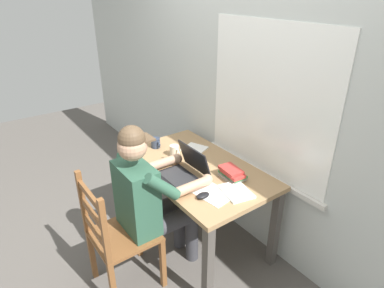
{
  "coord_description": "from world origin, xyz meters",
  "views": [
    {
      "loc": [
        1.8,
        -1.34,
        2.01
      ],
      "look_at": [
        0.02,
        -0.05,
        0.95
      ],
      "focal_mm": 30.76,
      "sensor_mm": 36.0,
      "label": 1
    }
  ],
  "objects": [
    {
      "name": "coffee_mug_dark",
      "position": [
        -0.48,
        -0.08,
        0.77
      ],
      "size": [
        0.12,
        0.08,
        0.09
      ],
      "color": "#2D384C",
      "rests_on": "desk"
    },
    {
      "name": "book_stack_main",
      "position": [
        0.3,
        0.11,
        0.77
      ],
      "size": [
        0.21,
        0.15,
        0.08
      ],
      "color": "gray",
      "rests_on": "desk"
    },
    {
      "name": "paper_pile_near_laptop",
      "position": [
        0.38,
        -0.12,
        0.73
      ],
      "size": [
        0.28,
        0.23,
        0.0
      ],
      "primitive_type": "cube",
      "rotation": [
        0.0,
        0.0,
        0.15
      ],
      "color": "white",
      "rests_on": "desk"
    },
    {
      "name": "wooden_chair",
      "position": [
        0.08,
        -0.73,
        0.45
      ],
      "size": [
        0.42,
        0.42,
        0.93
      ],
      "color": "brown",
      "rests_on": "ground"
    },
    {
      "name": "ground_plane",
      "position": [
        0.0,
        0.0,
        0.0
      ],
      "size": [
        8.0,
        8.0,
        0.0
      ],
      "primitive_type": "plane",
      "color": "#56514C"
    },
    {
      "name": "back_wall",
      "position": [
        0.01,
        0.45,
        1.3
      ],
      "size": [
        6.0,
        0.08,
        2.6
      ],
      "color": "beige",
      "rests_on": "ground"
    },
    {
      "name": "paper_pile_back_corner",
      "position": [
        0.45,
        0.01,
        0.73
      ],
      "size": [
        0.26,
        0.22,
        0.01
      ],
      "primitive_type": "cube",
      "rotation": [
        0.0,
        0.0,
        -0.21
      ],
      "color": "white",
      "rests_on": "desk"
    },
    {
      "name": "paper_pile_side",
      "position": [
        -0.24,
        0.17,
        0.73
      ],
      "size": [
        0.24,
        0.24,
        0.01
      ],
      "primitive_type": "cube",
      "rotation": [
        0.0,
        0.0,
        0.39
      ],
      "color": "white",
      "rests_on": "desk"
    },
    {
      "name": "computer_mouse",
      "position": [
        0.37,
        -0.21,
        0.74
      ],
      "size": [
        0.06,
        0.1,
        0.03
      ],
      "primitive_type": "ellipsoid",
      "color": "black",
      "rests_on": "desk"
    },
    {
      "name": "laptop",
      "position": [
        0.08,
        -0.16,
        0.78
      ],
      "size": [
        0.33,
        0.3,
        0.23
      ],
      "color": "black",
      "rests_on": "desk"
    },
    {
      "name": "seated_person",
      "position": [
        0.08,
        -0.45,
        0.68
      ],
      "size": [
        0.5,
        0.6,
        1.23
      ],
      "color": "#2D5642",
      "rests_on": "ground"
    },
    {
      "name": "desk",
      "position": [
        0.0,
        0.0,
        0.62
      ],
      "size": [
        1.26,
        0.75,
        0.73
      ],
      "color": "#9E7A51",
      "rests_on": "ground"
    },
    {
      "name": "coffee_mug_white",
      "position": [
        -0.24,
        -0.04,
        0.77
      ],
      "size": [
        0.11,
        0.08,
        0.09
      ],
      "color": "beige",
      "rests_on": "desk"
    }
  ]
}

